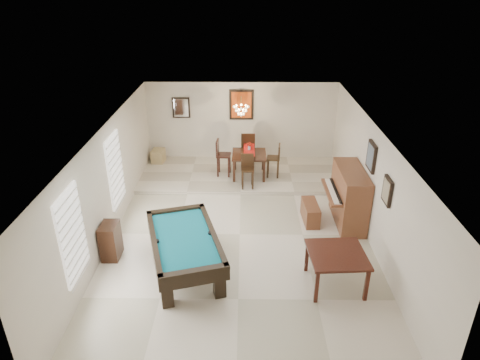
{
  "coord_description": "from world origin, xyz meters",
  "views": [
    {
      "loc": [
        0.11,
        -8.6,
        5.61
      ],
      "look_at": [
        0.0,
        0.6,
        1.15
      ],
      "focal_mm": 32.0,
      "sensor_mm": 36.0,
      "label": 1
    }
  ],
  "objects_px": {
    "pool_table": "(185,254)",
    "dining_chair_east": "(273,160)",
    "chandelier": "(241,107)",
    "piano_bench": "(310,212)",
    "dining_table": "(249,163)",
    "square_table": "(335,269)",
    "upright_piano": "(343,196)",
    "corner_bench": "(158,156)",
    "dining_chair_north": "(248,149)",
    "dining_chair_south": "(248,172)",
    "flower_vase": "(249,146)",
    "dining_chair_west": "(224,158)",
    "apothecary_chest": "(111,241)"
  },
  "relations": [
    {
      "from": "corner_bench",
      "to": "chandelier",
      "type": "height_order",
      "value": "chandelier"
    },
    {
      "from": "dining_chair_north",
      "to": "chandelier",
      "type": "height_order",
      "value": "chandelier"
    },
    {
      "from": "dining_chair_east",
      "to": "dining_chair_west",
      "type": "bearing_deg",
      "value": -87.2
    },
    {
      "from": "chandelier",
      "to": "dining_chair_east",
      "type": "bearing_deg",
      "value": -10.06
    },
    {
      "from": "dining_chair_south",
      "to": "apothecary_chest",
      "type": "bearing_deg",
      "value": -135.31
    },
    {
      "from": "dining_chair_north",
      "to": "chandelier",
      "type": "relative_size",
      "value": 1.89
    },
    {
      "from": "upright_piano",
      "to": "corner_bench",
      "type": "xyz_separation_m",
      "value": [
        -5.18,
        3.4,
        -0.37
      ]
    },
    {
      "from": "chandelier",
      "to": "upright_piano",
      "type": "bearing_deg",
      "value": -45.4
    },
    {
      "from": "dining_chair_south",
      "to": "dining_chair_west",
      "type": "distance_m",
      "value": 1.09
    },
    {
      "from": "piano_bench",
      "to": "dining_chair_west",
      "type": "relative_size",
      "value": 0.8
    },
    {
      "from": "dining_chair_south",
      "to": "dining_chair_north",
      "type": "xyz_separation_m",
      "value": [
        0.02,
        1.5,
        0.09
      ]
    },
    {
      "from": "dining_chair_east",
      "to": "dining_table",
      "type": "bearing_deg",
      "value": -86.22
    },
    {
      "from": "pool_table",
      "to": "piano_bench",
      "type": "height_order",
      "value": "pool_table"
    },
    {
      "from": "piano_bench",
      "to": "dining_chair_south",
      "type": "xyz_separation_m",
      "value": [
        -1.56,
        1.64,
        0.35
      ]
    },
    {
      "from": "square_table",
      "to": "flower_vase",
      "type": "xyz_separation_m",
      "value": [
        -1.66,
        4.85,
        0.69
      ]
    },
    {
      "from": "pool_table",
      "to": "upright_piano",
      "type": "bearing_deg",
      "value": 12.64
    },
    {
      "from": "flower_vase",
      "to": "dining_chair_west",
      "type": "distance_m",
      "value": 0.85
    },
    {
      "from": "dining_table",
      "to": "dining_chair_north",
      "type": "distance_m",
      "value": 0.74
    },
    {
      "from": "piano_bench",
      "to": "dining_chair_west",
      "type": "bearing_deg",
      "value": 132.64
    },
    {
      "from": "dining_chair_south",
      "to": "dining_chair_west",
      "type": "bearing_deg",
      "value": 128.23
    },
    {
      "from": "dining_chair_west",
      "to": "dining_chair_east",
      "type": "xyz_separation_m",
      "value": [
        1.47,
        -0.07,
        -0.05
      ]
    },
    {
      "from": "flower_vase",
      "to": "dining_chair_west",
      "type": "bearing_deg",
      "value": 176.3
    },
    {
      "from": "upright_piano",
      "to": "dining_chair_east",
      "type": "xyz_separation_m",
      "value": [
        -1.56,
        2.38,
        -0.07
      ]
    },
    {
      "from": "piano_bench",
      "to": "dining_table",
      "type": "height_order",
      "value": "dining_table"
    },
    {
      "from": "corner_bench",
      "to": "dining_chair_west",
      "type": "bearing_deg",
      "value": -23.71
    },
    {
      "from": "dining_chair_west",
      "to": "dining_chair_east",
      "type": "height_order",
      "value": "dining_chair_west"
    },
    {
      "from": "piano_bench",
      "to": "dining_chair_east",
      "type": "height_order",
      "value": "dining_chair_east"
    },
    {
      "from": "pool_table",
      "to": "dining_chair_north",
      "type": "relative_size",
      "value": 2.11
    },
    {
      "from": "pool_table",
      "to": "dining_chair_west",
      "type": "xyz_separation_m",
      "value": [
        0.6,
        4.47,
        0.27
      ]
    },
    {
      "from": "upright_piano",
      "to": "apothecary_chest",
      "type": "height_order",
      "value": "upright_piano"
    },
    {
      "from": "corner_bench",
      "to": "chandelier",
      "type": "distance_m",
      "value": 3.37
    },
    {
      "from": "pool_table",
      "to": "piano_bench",
      "type": "distance_m",
      "value": 3.5
    },
    {
      "from": "dining_chair_south",
      "to": "corner_bench",
      "type": "distance_m",
      "value": 3.37
    },
    {
      "from": "piano_bench",
      "to": "flower_vase",
      "type": "distance_m",
      "value": 2.96
    },
    {
      "from": "flower_vase",
      "to": "dining_chair_east",
      "type": "height_order",
      "value": "flower_vase"
    },
    {
      "from": "dining_chair_north",
      "to": "corner_bench",
      "type": "distance_m",
      "value": 2.91
    },
    {
      "from": "dining_table",
      "to": "dining_chair_north",
      "type": "height_order",
      "value": "dining_chair_north"
    },
    {
      "from": "dining_table",
      "to": "dining_chair_west",
      "type": "relative_size",
      "value": 0.91
    },
    {
      "from": "pool_table",
      "to": "dining_chair_east",
      "type": "distance_m",
      "value": 4.86
    },
    {
      "from": "flower_vase",
      "to": "dining_chair_north",
      "type": "height_order",
      "value": "dining_chair_north"
    },
    {
      "from": "apothecary_chest",
      "to": "chandelier",
      "type": "xyz_separation_m",
      "value": [
        2.78,
        4.11,
        1.8
      ]
    },
    {
      "from": "dining_chair_south",
      "to": "dining_chair_north",
      "type": "relative_size",
      "value": 0.84
    },
    {
      "from": "dining_chair_south",
      "to": "dining_chair_west",
      "type": "height_order",
      "value": "dining_chair_west"
    },
    {
      "from": "dining_chair_west",
      "to": "flower_vase",
      "type": "bearing_deg",
      "value": -89.75
    },
    {
      "from": "square_table",
      "to": "upright_piano",
      "type": "bearing_deg",
      "value": 76.01
    },
    {
      "from": "piano_bench",
      "to": "corner_bench",
      "type": "bearing_deg",
      "value": 142.37
    },
    {
      "from": "corner_bench",
      "to": "pool_table",
      "type": "bearing_deg",
      "value": -73.95
    },
    {
      "from": "pool_table",
      "to": "apothecary_chest",
      "type": "xyz_separation_m",
      "value": [
        -1.67,
        0.46,
        0.0
      ]
    },
    {
      "from": "dining_chair_north",
      "to": "chandelier",
      "type": "distance_m",
      "value": 1.63
    },
    {
      "from": "pool_table",
      "to": "dining_chair_north",
      "type": "xyz_separation_m",
      "value": [
        1.32,
        5.14,
        0.29
      ]
    }
  ]
}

